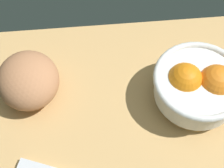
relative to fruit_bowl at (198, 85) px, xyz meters
The scene contains 3 objects.
ground_plane 16.24cm from the fruit_bowl, behind, with size 71.16×55.47×3.00cm, color tan.
fruit_bowl is the anchor object (origin of this frame).
bread_loaf 39.33cm from the fruit_bowl, behind, with size 15.67×14.46×10.31cm, color tan.
Camera 1 is at (-9.32, -35.98, 72.19)cm, focal length 54.54 mm.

